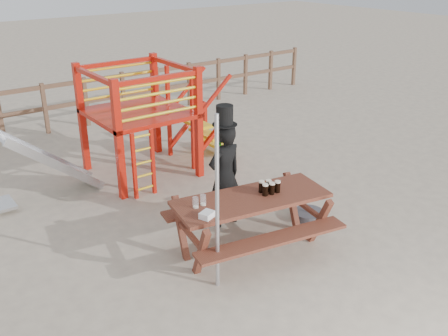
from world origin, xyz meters
TOP-DOWN VIEW (x-y plane):
  - ground at (0.00, 0.00)m, footprint 60.00×60.00m
  - back_fence at (0.00, 7.00)m, footprint 15.09×0.09m
  - playground_fort at (0.12, 3.58)m, footprint 4.71×1.84m
  - picnic_table at (0.13, 0.21)m, footprint 2.40×1.86m
  - man_with_hat at (0.28, 1.03)m, footprint 0.62×0.43m
  - metal_pole at (-0.75, -0.20)m, footprint 0.05×0.05m
  - parasol_base at (1.47, 0.36)m, footprint 0.50×0.50m
  - paper_bag at (-0.70, 0.10)m, footprint 0.22×0.20m
  - stout_pints at (0.40, 0.16)m, footprint 0.29×0.22m
  - empty_glasses at (-0.60, 0.41)m, footprint 0.20×0.08m

SIDE VIEW (x-z plane):
  - ground at x=0.00m, z-range 0.00..0.00m
  - parasol_base at x=1.47m, z-range -0.05..0.16m
  - picnic_table at x=0.13m, z-range 0.11..0.95m
  - back_fence at x=0.00m, z-range 0.14..1.34m
  - man_with_hat at x=0.28m, z-range -0.10..1.83m
  - paper_bag at x=-0.70m, z-range 0.84..0.92m
  - empty_glasses at x=-0.60m, z-range 0.83..0.98m
  - stout_pints at x=0.40m, z-range 0.84..1.01m
  - playground_fort at x=0.12m, z-range 0.02..2.12m
  - metal_pole at x=-0.75m, z-range 0.00..2.29m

